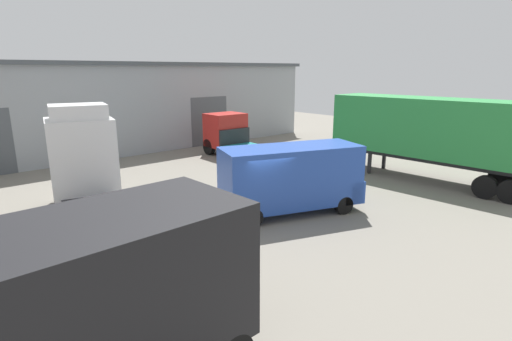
{
  "coord_description": "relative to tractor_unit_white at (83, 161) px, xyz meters",
  "views": [
    {
      "loc": [
        -9.86,
        -10.87,
        5.58
      ],
      "look_at": [
        0.46,
        0.91,
        1.6
      ],
      "focal_mm": 28.0,
      "sensor_mm": 36.0,
      "label": 1
    }
  ],
  "objects": [
    {
      "name": "container_trailer_green",
      "position": [
        14.63,
        -7.19,
        0.66
      ],
      "size": [
        3.0,
        10.01,
        4.2
      ],
      "rotation": [
        0.0,
        0.0,
        1.62
      ],
      "color": "#28843D",
      "rests_on": "ground_plane"
    },
    {
      "name": "flatbed_truck_red",
      "position": [
        10.9,
        3.77,
        -0.68
      ],
      "size": [
        2.59,
        8.08,
        2.73
      ],
      "rotation": [
        0.0,
        0.0,
        1.55
      ],
      "color": "red",
      "rests_on": "ground_plane"
    },
    {
      "name": "delivery_van_blue",
      "position": [
        6.04,
        -5.97,
        -0.53
      ],
      "size": [
        5.9,
        3.79,
        2.69
      ],
      "rotation": [
        0.0,
        0.0,
        -0.35
      ],
      "color": "#2347A3",
      "rests_on": "ground_plane"
    },
    {
      "name": "warehouse_building",
      "position": [
        4.77,
        12.08,
        1.06
      ],
      "size": [
        33.54,
        7.68,
        6.07
      ],
      "color": "#93999E",
      "rests_on": "ground_plane"
    },
    {
      "name": "ground_plane",
      "position": [
        4.77,
        -5.51,
        -1.99
      ],
      "size": [
        60.0,
        60.0,
        0.0
      ],
      "primitive_type": "plane",
      "color": "slate"
    },
    {
      "name": "tractor_unit_white",
      "position": [
        0.0,
        0.0,
        0.0
      ],
      "size": [
        3.89,
        6.84,
        4.24
      ],
      "rotation": [
        0.0,
        0.0,
        1.34
      ],
      "color": "silver",
      "rests_on": "ground_plane"
    },
    {
      "name": "oil_drum",
      "position": [
        0.1,
        -7.07,
        -1.55
      ],
      "size": [
        0.58,
        0.58,
        0.88
      ],
      "color": "#B22D23",
      "rests_on": "ground_plane"
    }
  ]
}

